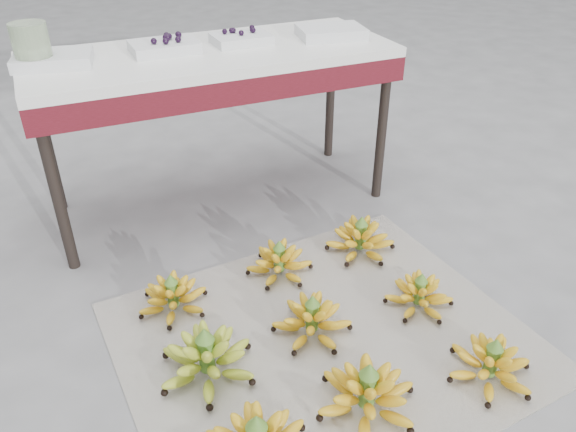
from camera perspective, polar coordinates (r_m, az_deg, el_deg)
name	(u,v)px	position (r m, az deg, el deg)	size (l,w,h in m)	color
ground	(348,345)	(1.85, 6.12, -12.91)	(60.00, 60.00, 0.00)	slate
newspaper_mat	(324,339)	(1.86, 3.65, -12.37)	(1.25, 1.05, 0.01)	white
bunch_front_center	(367,394)	(1.64, 8.02, -17.44)	(0.37, 0.37, 0.17)	#DCA40C
bunch_front_right	(491,364)	(1.80, 19.90, -14.00)	(0.33, 0.33, 0.15)	#DCA40C
bunch_mid_left	(207,359)	(1.72, -8.24, -14.14)	(0.34, 0.34, 0.18)	olive
bunch_mid_center	(312,320)	(1.84, 2.45, -10.52)	(0.33, 0.33, 0.16)	#DCA40C
bunch_mid_right	(419,295)	(1.99, 13.18, -7.80)	(0.25, 0.25, 0.14)	#DCA40C
bunch_back_left	(173,297)	(1.97, -11.60, -8.05)	(0.28, 0.28, 0.15)	#DCA40C
bunch_back_center	(279,262)	(2.08, -0.88, -4.72)	(0.30, 0.30, 0.15)	#DCA40C
bunch_back_right	(360,239)	(2.21, 7.36, -2.37)	(0.34, 0.34, 0.16)	#DCA40C
vendor_table	(213,69)	(2.34, -7.67, 14.56)	(1.44, 0.58, 0.69)	black
tray_far_left	(53,59)	(2.26, -22.74, 14.48)	(0.30, 0.24, 0.04)	silver
tray_left	(165,46)	(2.31, -12.43, 16.51)	(0.25, 0.19, 0.06)	silver
tray_right	(241,38)	(2.39, -4.76, 17.54)	(0.23, 0.17, 0.06)	silver
tray_far_right	(331,32)	(2.48, 4.38, 18.14)	(0.30, 0.24, 0.04)	silver
glass_jar	(32,46)	(2.22, -24.59, 15.42)	(0.13, 0.13, 0.16)	beige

